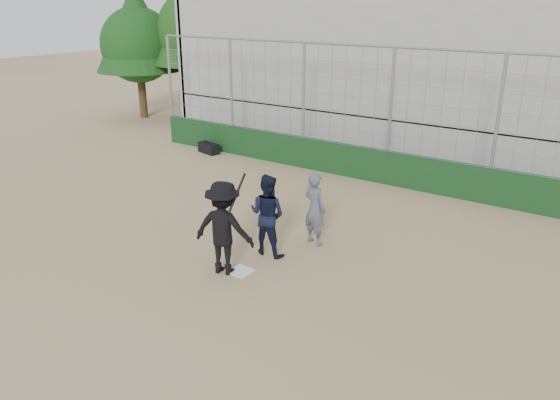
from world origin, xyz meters
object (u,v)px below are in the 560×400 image
Objects in this scene: catcher_crouched at (267,228)px; equipment_bag at (209,148)px; umpire at (315,212)px; batter_at_plate at (224,228)px.

catcher_crouched reaches higher than equipment_bag.
umpire reaches higher than equipment_bag.
batter_at_plate is at bearing 85.58° from umpire.
catcher_crouched is (0.22, 1.17, -0.36)m from batter_at_plate.
umpire reaches higher than catcher_crouched.
batter_at_plate is 1.36× the size of umpire.
catcher_crouched is at bearing 77.26° from umpire.
umpire is at bearing 70.75° from batter_at_plate.
equipment_bag is (-7.23, 4.44, -0.58)m from umpire.
catcher_crouched is 8.66m from equipment_bag.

